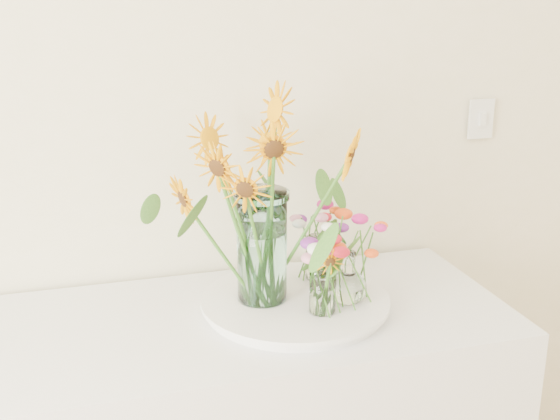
{
  "coord_description": "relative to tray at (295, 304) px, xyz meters",
  "views": [
    {
      "loc": [
        -0.42,
        0.38,
        1.68
      ],
      "look_at": [
        0.03,
        1.94,
        1.16
      ],
      "focal_mm": 45.0,
      "sensor_mm": 36.0,
      "label": 1
    }
  ],
  "objects": [
    {
      "name": "wildflower_posy_a",
      "position": [
        0.04,
        -0.09,
        0.11
      ],
      "size": [
        0.18,
        0.18,
        0.2
      ],
      "primitive_type": null,
      "color": "#FF5116",
      "rests_on": "tray"
    },
    {
      "name": "mason_jar",
      "position": [
        -0.08,
        0.02,
        0.16
      ],
      "size": [
        0.16,
        0.16,
        0.29
      ],
      "primitive_type": "cylinder",
      "rotation": [
        0.0,
        0.0,
        -0.34
      ],
      "color": "#B0ECEA",
      "rests_on": "tray"
    },
    {
      "name": "wildflower_posy_c",
      "position": [
        0.1,
        0.1,
        0.12
      ],
      "size": [
        0.2,
        0.2,
        0.21
      ],
      "primitive_type": null,
      "color": "#FF5116",
      "rests_on": "tray"
    },
    {
      "name": "tray",
      "position": [
        0.0,
        0.0,
        0.0
      ],
      "size": [
        0.45,
        0.45,
        0.02
      ],
      "primitive_type": "cylinder",
      "color": "white",
      "rests_on": "counter"
    },
    {
      "name": "sunflower_bouquet",
      "position": [
        -0.08,
        0.02,
        0.28
      ],
      "size": [
        0.87,
        0.87,
        0.53
      ],
      "primitive_type": null,
      "rotation": [
        0.0,
        0.0,
        -0.34
      ],
      "color": "orange",
      "rests_on": "tray"
    },
    {
      "name": "small_vase_b",
      "position": [
        0.12,
        -0.05,
        0.08
      ],
      "size": [
        0.1,
        0.1,
        0.13
      ],
      "primitive_type": null,
      "rotation": [
        0.0,
        0.0,
        0.06
      ],
      "color": "white",
      "rests_on": "tray"
    },
    {
      "name": "small_vase_a",
      "position": [
        0.04,
        -0.09,
        0.07
      ],
      "size": [
        0.08,
        0.08,
        0.11
      ],
      "primitive_type": "cylinder",
      "rotation": [
        0.0,
        0.0,
        0.4
      ],
      "color": "white",
      "rests_on": "tray"
    },
    {
      "name": "wildflower_posy_b",
      "position": [
        0.12,
        -0.05,
        0.12
      ],
      "size": [
        0.22,
        0.22,
        0.22
      ],
      "primitive_type": null,
      "color": "#FF5116",
      "rests_on": "tray"
    },
    {
      "name": "small_vase_c",
      "position": [
        0.1,
        0.1,
        0.07
      ],
      "size": [
        0.08,
        0.08,
        0.12
      ],
      "primitive_type": "cylinder",
      "rotation": [
        0.0,
        0.0,
        -0.07
      ],
      "color": "white",
      "rests_on": "tray"
    }
  ]
}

